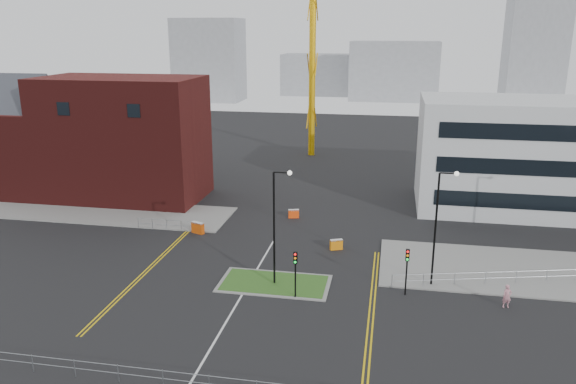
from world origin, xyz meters
TOP-DOWN VIEW (x-y plane):
  - ground at (0.00, 0.00)m, footprint 200.00×200.00m
  - pavement_left at (-20.00, 22.00)m, footprint 28.00×8.00m
  - pavement_right at (22.00, 14.00)m, footprint 24.00×10.00m
  - island_kerb at (2.00, 8.00)m, footprint 8.60×4.60m
  - grass_island at (2.00, 8.00)m, footprint 8.00×4.00m
  - brick_building at (-22.97, 28.00)m, footprint 24.20×10.07m
  - office_block at (26.01, 31.97)m, footprint 25.00×12.20m
  - streetlamp_island at (2.22, 8.00)m, footprint 1.46×0.36m
  - streetlamp_right_near at (14.22, 10.00)m, footprint 1.46×0.36m
  - traffic_light_island at (4.00, 5.98)m, footprint 0.28×0.33m
  - traffic_light_right at (12.00, 7.98)m, footprint 0.28×0.33m
  - railing_front at (0.00, -6.00)m, footprint 24.05×0.05m
  - railing_left at (-11.00, 18.00)m, footprint 6.05×0.05m
  - railing_right at (20.50, 11.50)m, footprint 19.05×5.05m
  - centre_line at (0.00, 2.00)m, footprint 0.15×30.00m
  - yellow_left_a at (-9.00, 10.00)m, footprint 0.12×24.00m
  - yellow_left_b at (-8.70, 10.00)m, footprint 0.12×24.00m
  - yellow_right_a at (9.50, 6.00)m, footprint 0.12×20.00m
  - yellow_right_b at (9.80, 6.00)m, footprint 0.12×20.00m
  - skyline_a at (-40.00, 120.00)m, footprint 18.00×12.00m
  - skyline_b at (10.00, 130.00)m, footprint 24.00×12.00m
  - skyline_c at (45.00, 125.00)m, footprint 14.00×12.00m
  - skyline_d at (-8.00, 140.00)m, footprint 30.00×12.00m
  - pedestrian at (19.06, 7.32)m, footprint 0.70×0.53m
  - barrier_left at (-7.68, 17.73)m, footprint 1.39×0.91m
  - barrier_mid at (0.68, 24.00)m, footprint 1.15×0.64m
  - barrier_right at (6.00, 16.00)m, footprint 1.19×0.79m

SIDE VIEW (x-z plane):
  - ground at x=0.00m, z-range 0.00..0.00m
  - centre_line at x=0.00m, z-range 0.00..0.01m
  - yellow_left_a at x=-9.00m, z-range 0.00..0.01m
  - yellow_left_b at x=-8.70m, z-range 0.00..0.01m
  - yellow_right_a at x=9.50m, z-range 0.00..0.01m
  - yellow_right_b at x=9.80m, z-range 0.00..0.01m
  - island_kerb at x=2.00m, z-range 0.00..0.08m
  - pavement_left at x=-20.00m, z-range 0.00..0.12m
  - pavement_right at x=22.00m, z-range 0.00..0.12m
  - grass_island at x=2.00m, z-range 0.00..0.12m
  - barrier_mid at x=0.68m, z-range 0.04..0.96m
  - barrier_right at x=6.00m, z-range 0.04..0.99m
  - barrier_left at x=-7.68m, z-range 0.05..1.16m
  - railing_left at x=-11.00m, z-range 0.19..1.29m
  - railing_right at x=20.50m, z-range 0.23..1.33m
  - railing_front at x=0.00m, z-range 0.23..1.33m
  - pedestrian at x=19.06m, z-range 0.00..1.73m
  - traffic_light_island at x=4.00m, z-range 0.74..4.39m
  - traffic_light_right at x=12.00m, z-range 0.74..4.39m
  - streetlamp_island at x=2.22m, z-range 0.82..10.00m
  - streetlamp_right_near at x=14.22m, z-range 0.82..10.00m
  - skyline_d at x=-8.00m, z-range 0.00..12.00m
  - office_block at x=26.01m, z-range 0.00..12.00m
  - brick_building at x=-22.97m, z-range -0.27..13.97m
  - skyline_b at x=10.00m, z-range 0.00..16.00m
  - skyline_a at x=-40.00m, z-range 0.00..22.00m
  - skyline_c at x=45.00m, z-range 0.00..28.00m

